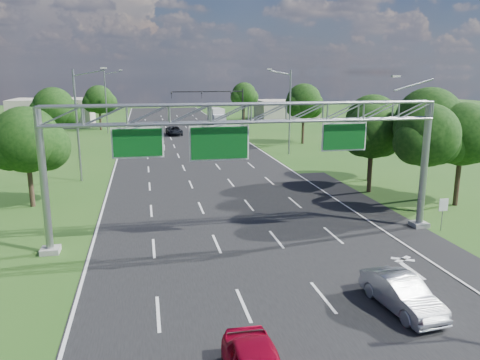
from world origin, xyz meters
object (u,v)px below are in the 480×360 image
object	(u,v)px
regulatory_sign	(443,208)
silver_sedan	(402,294)
traffic_signal	(222,100)
box_truck	(217,117)
sign_gantry	(251,124)

from	to	relation	value
regulatory_sign	silver_sedan	xyz separation A→B (m)	(-7.76, -8.60, -0.80)
silver_sedan	traffic_signal	bearing A→B (deg)	81.53
silver_sedan	box_truck	world-z (taller)	box_truck
sign_gantry	box_truck	distance (m)	63.74
sign_gantry	box_truck	bearing A→B (deg)	83.06
regulatory_sign	box_truck	size ratio (longest dim) A/B	0.26
box_truck	regulatory_sign	bearing A→B (deg)	-89.14
silver_sedan	box_truck	size ratio (longest dim) A/B	0.53
sign_gantry	silver_sedan	bearing A→B (deg)	-65.89
silver_sedan	box_truck	distance (m)	72.75
sign_gantry	regulatory_sign	world-z (taller)	sign_gantry
regulatory_sign	traffic_signal	bearing A→B (deg)	95.20
box_truck	silver_sedan	bearing A→B (deg)	-95.72
regulatory_sign	box_truck	world-z (taller)	box_truck
traffic_signal	silver_sedan	xyz separation A→B (m)	(-2.84, -62.62, -4.46)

